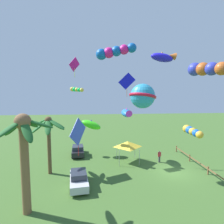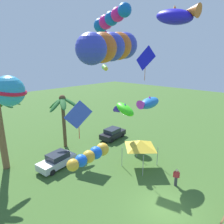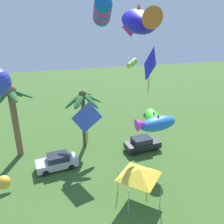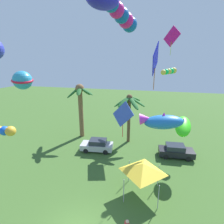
# 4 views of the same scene
# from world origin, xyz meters

# --- Properties ---
(palm_tree_0) EXTENTS (3.99, 4.03, 7.77)m
(palm_tree_0) POSITION_xyz_m (-5.99, 14.42, 5.49)
(palm_tree_0) COLOR brown
(palm_tree_0) RESTS_ON ground
(palm_tree_1) EXTENTS (4.25, 4.29, 6.65)m
(palm_tree_1) POSITION_xyz_m (1.02, 14.36, 5.15)
(palm_tree_1) COLOR brown
(palm_tree_1) RESTS_ON ground
(parked_car_0) EXTENTS (4.02, 2.00, 1.51)m
(parked_car_0) POSITION_xyz_m (6.97, 11.74, 0.75)
(parked_car_0) COLOR black
(parked_car_0) RESTS_ON ground
(parked_car_1) EXTENTS (4.08, 2.17, 1.51)m
(parked_car_1) POSITION_xyz_m (-2.34, 10.79, 0.75)
(parked_car_1) COLOR #BCBCC1
(parked_car_1) RESTS_ON ground
(festival_tent) EXTENTS (2.86, 2.86, 2.85)m
(festival_tent) POSITION_xyz_m (3.68, 4.83, 2.47)
(festival_tent) COLOR #9E9EA3
(festival_tent) RESTS_ON ground
(kite_diamond_0) EXTENTS (2.77, 1.61, 4.39)m
(kite_diamond_0) POSITION_xyz_m (0.78, 11.07, 4.84)
(kite_diamond_0) COLOR blue
(kite_tube_1) EXTENTS (1.65, 1.94, 0.70)m
(kite_tube_1) POSITION_xyz_m (5.45, 11.62, 9.74)
(kite_tube_1) COLOR yellow
(kite_tube_2) EXTENTS (1.88, 4.57, 1.79)m
(kite_tube_2) POSITION_xyz_m (1.41, 6.85, 13.96)
(kite_tube_2) COLOR #1059B5
(kite_fish_3) EXTENTS (1.81, 3.60, 2.05)m
(kite_fish_3) POSITION_xyz_m (7.10, 9.90, 4.52)
(kite_fish_3) COLOR #3AE91B
(kite_diamond_6) EXTENTS (0.30, 2.26, 3.15)m
(kite_diamond_6) POSITION_xyz_m (4.08, 4.92, 10.77)
(kite_diamond_6) COLOR #1518D7
(kite_diamond_7) EXTENTS (1.55, 1.27, 2.75)m
(kite_diamond_7) POSITION_xyz_m (5.40, 11.81, 13.04)
(kite_diamond_7) COLOR #CE157B
(kite_fish_8) EXTENTS (3.17, 1.45, 1.38)m
(kite_fish_8) POSITION_xyz_m (4.75, 4.79, 6.54)
(kite_fish_8) COLOR blue
(kite_fish_10) EXTENTS (1.49, 3.15, 1.41)m
(kite_fish_10) POSITION_xyz_m (1.63, 1.02, 13.48)
(kite_fish_10) COLOR #2017D6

